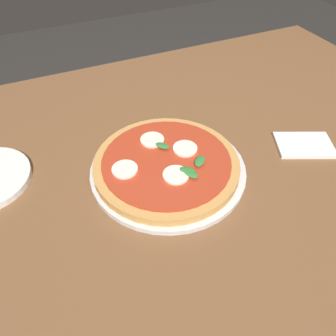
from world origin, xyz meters
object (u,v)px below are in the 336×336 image
object	(u,v)px
dining_table	(192,194)
serving_tray	(168,169)
pizza	(166,164)
napkin	(304,145)

from	to	relation	value
dining_table	serving_tray	distance (m)	0.11
serving_tray	pizza	size ratio (longest dim) A/B	1.07
dining_table	napkin	size ratio (longest dim) A/B	11.53
dining_table	serving_tray	size ratio (longest dim) A/B	4.47
serving_tray	napkin	bearing A→B (deg)	170.32
serving_tray	napkin	world-z (taller)	serving_tray
serving_tray	napkin	size ratio (longest dim) A/B	2.58
serving_tray	napkin	xyz separation A→B (m)	(-0.33, 0.06, -0.00)
dining_table	napkin	world-z (taller)	napkin
dining_table	pizza	bearing A→B (deg)	-14.24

